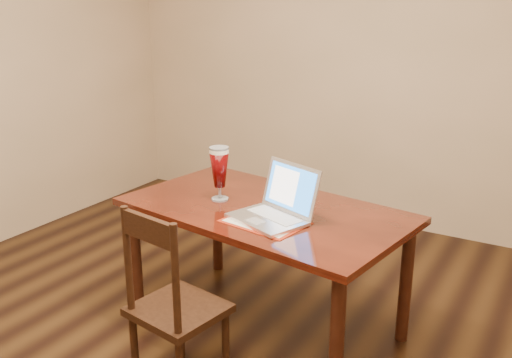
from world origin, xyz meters
The scene contains 2 objects.
dining_table centered at (-0.01, 0.71, 0.62)m, with size 1.58×1.04×0.98m.
dining_chair centered at (-0.09, 0.04, 0.42)m, with size 0.43×0.41×0.89m.
Camera 1 is at (1.38, -1.71, 1.73)m, focal length 40.00 mm.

